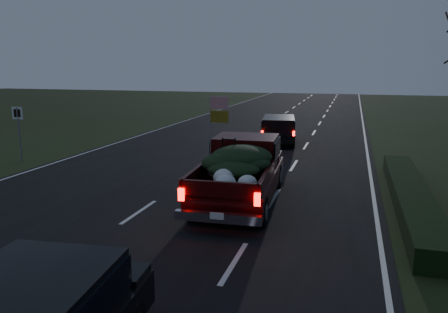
% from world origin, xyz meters
% --- Properties ---
extents(ground, '(120.00, 120.00, 0.00)m').
position_xyz_m(ground, '(0.00, 0.00, 0.00)').
color(ground, black).
rests_on(ground, ground).
extents(road_asphalt, '(14.00, 120.00, 0.02)m').
position_xyz_m(road_asphalt, '(0.00, 0.00, 0.01)').
color(road_asphalt, black).
rests_on(road_asphalt, ground).
extents(hedge_row, '(1.00, 10.00, 0.60)m').
position_xyz_m(hedge_row, '(7.80, 3.00, 0.30)').
color(hedge_row, black).
rests_on(hedge_row, ground).
extents(route_sign, '(0.55, 0.08, 2.50)m').
position_xyz_m(route_sign, '(-8.50, 5.00, 1.66)').
color(route_sign, gray).
rests_on(route_sign, ground).
extents(pickup_truck, '(2.52, 5.80, 2.98)m').
position_xyz_m(pickup_truck, '(2.62, 1.89, 1.12)').
color(pickup_truck, '#340707').
rests_on(pickup_truck, ground).
extents(lead_suv, '(2.38, 4.48, 1.23)m').
position_xyz_m(lead_suv, '(2.02, 12.87, 0.93)').
color(lead_suv, black).
rests_on(lead_suv, ground).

